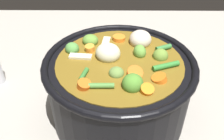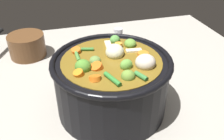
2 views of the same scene
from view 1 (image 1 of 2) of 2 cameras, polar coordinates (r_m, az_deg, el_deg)
The scene contains 2 objects.
ground_plane at distance 0.54m, azimuth 1.48°, elevation -10.23°, with size 1.10×1.10×0.00m, color #9E998E.
cooking_pot at distance 0.49m, azimuth 1.63°, elevation -4.08°, with size 0.28×0.28×0.17m.
Camera 1 is at (0.01, 0.37, 0.40)m, focal length 39.28 mm.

